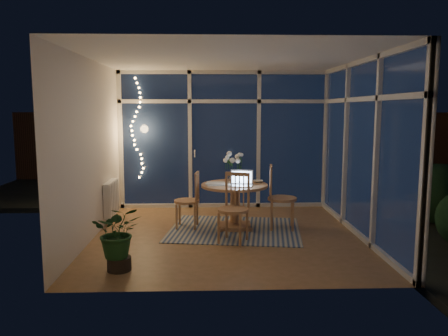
{
  "coord_description": "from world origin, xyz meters",
  "views": [
    {
      "loc": [
        -0.29,
        -6.35,
        1.88
      ],
      "look_at": [
        -0.06,
        0.25,
        0.99
      ],
      "focal_mm": 35.0,
      "sensor_mm": 36.0,
      "label": 1
    }
  ],
  "objects_px": {
    "dining_table": "(234,206)",
    "flower_vase": "(234,175)",
    "chair_left": "(187,200)",
    "laptop": "(241,178)",
    "chair_right": "(282,197)",
    "chair_front": "(233,208)",
    "potted_plant": "(118,239)"
  },
  "relations": [
    {
      "from": "dining_table",
      "to": "flower_vase",
      "type": "distance_m",
      "value": 0.52
    },
    {
      "from": "chair_left",
      "to": "laptop",
      "type": "height_order",
      "value": "laptop"
    },
    {
      "from": "chair_right",
      "to": "flower_vase",
      "type": "bearing_deg",
      "value": 76.52
    },
    {
      "from": "laptop",
      "to": "flower_vase",
      "type": "xyz_separation_m",
      "value": [
        -0.09,
        0.42,
        -0.02
      ]
    },
    {
      "from": "chair_front",
      "to": "chair_left",
      "type": "bearing_deg",
      "value": 153.17
    },
    {
      "from": "dining_table",
      "to": "chair_front",
      "type": "height_order",
      "value": "chair_front"
    },
    {
      "from": "dining_table",
      "to": "chair_front",
      "type": "distance_m",
      "value": 0.77
    },
    {
      "from": "chair_left",
      "to": "chair_front",
      "type": "distance_m",
      "value": 1.06
    },
    {
      "from": "chair_left",
      "to": "chair_right",
      "type": "xyz_separation_m",
      "value": [
        1.5,
        -0.12,
        0.06
      ]
    },
    {
      "from": "chair_left",
      "to": "chair_front",
      "type": "height_order",
      "value": "chair_front"
    },
    {
      "from": "potted_plant",
      "to": "chair_right",
      "type": "bearing_deg",
      "value": 37.93
    },
    {
      "from": "chair_left",
      "to": "flower_vase",
      "type": "height_order",
      "value": "flower_vase"
    },
    {
      "from": "dining_table",
      "to": "potted_plant",
      "type": "distance_m",
      "value": 2.3
    },
    {
      "from": "dining_table",
      "to": "chair_front",
      "type": "relative_size",
      "value": 1.04
    },
    {
      "from": "dining_table",
      "to": "flower_vase",
      "type": "xyz_separation_m",
      "value": [
        0.0,
        0.23,
        0.46
      ]
    },
    {
      "from": "chair_right",
      "to": "flower_vase",
      "type": "height_order",
      "value": "chair_right"
    },
    {
      "from": "chair_left",
      "to": "chair_right",
      "type": "height_order",
      "value": "chair_right"
    },
    {
      "from": "chair_left",
      "to": "potted_plant",
      "type": "height_order",
      "value": "chair_left"
    },
    {
      "from": "potted_plant",
      "to": "laptop",
      "type": "bearing_deg",
      "value": 45.97
    },
    {
      "from": "flower_vase",
      "to": "potted_plant",
      "type": "xyz_separation_m",
      "value": [
        -1.46,
        -2.02,
        -0.44
      ]
    },
    {
      "from": "laptop",
      "to": "potted_plant",
      "type": "relative_size",
      "value": 0.46
    },
    {
      "from": "chair_left",
      "to": "flower_vase",
      "type": "relative_size",
      "value": 4.35
    },
    {
      "from": "dining_table",
      "to": "flower_vase",
      "type": "bearing_deg",
      "value": 89.52
    },
    {
      "from": "chair_right",
      "to": "laptop",
      "type": "relative_size",
      "value": 2.92
    },
    {
      "from": "chair_front",
      "to": "laptop",
      "type": "bearing_deg",
      "value": 97.73
    },
    {
      "from": "flower_vase",
      "to": "chair_right",
      "type": "bearing_deg",
      "value": -21.53
    },
    {
      "from": "dining_table",
      "to": "laptop",
      "type": "distance_m",
      "value": 0.53
    },
    {
      "from": "flower_vase",
      "to": "potted_plant",
      "type": "distance_m",
      "value": 2.53
    },
    {
      "from": "dining_table",
      "to": "chair_front",
      "type": "xyz_separation_m",
      "value": [
        -0.06,
        -0.75,
        0.14
      ]
    },
    {
      "from": "chair_front",
      "to": "flower_vase",
      "type": "relative_size",
      "value": 4.77
    },
    {
      "from": "chair_front",
      "to": "flower_vase",
      "type": "bearing_deg",
      "value": 108.92
    },
    {
      "from": "chair_left",
      "to": "flower_vase",
      "type": "bearing_deg",
      "value": 109.01
    }
  ]
}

